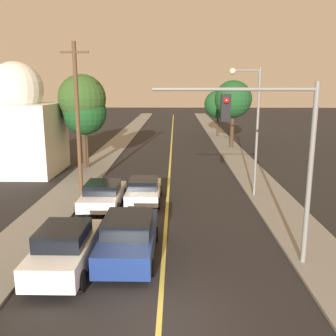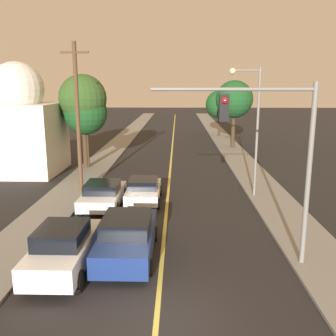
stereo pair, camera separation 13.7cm
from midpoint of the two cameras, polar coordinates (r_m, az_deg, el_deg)
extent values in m
plane|color=black|center=(11.19, -1.73, -22.45)|extent=(200.00, 200.00, 0.00)
cube|color=black|center=(45.61, 0.49, 4.48)|extent=(9.38, 80.00, 0.01)
cube|color=#D1C14C|center=(45.60, 0.49, 4.48)|extent=(0.16, 76.00, 0.00)
cube|color=gray|center=(46.05, -6.94, 4.53)|extent=(2.50, 80.00, 0.12)
cube|color=gray|center=(45.92, 7.95, 4.48)|extent=(2.50, 80.00, 0.12)
cube|color=navy|center=(14.50, -6.24, -10.75)|extent=(1.95, 4.84, 0.79)
cube|color=black|center=(14.06, -6.40, -8.48)|extent=(1.71, 2.18, 0.59)
cylinder|color=black|center=(16.15, -8.83, -9.84)|extent=(0.22, 0.61, 0.61)
cylinder|color=black|center=(15.94, -2.17, -9.99)|extent=(0.22, 0.61, 0.61)
cylinder|color=black|center=(13.48, -11.06, -14.66)|extent=(0.22, 0.61, 0.61)
cylinder|color=black|center=(13.23, -2.93, -14.98)|extent=(0.22, 0.61, 0.61)
cube|color=white|center=(20.97, -3.87, -3.60)|extent=(1.76, 3.95, 0.57)
cube|color=black|center=(20.68, -3.93, -2.32)|extent=(1.55, 1.78, 0.48)
cylinder|color=black|center=(22.30, -5.73, -3.41)|extent=(0.22, 0.61, 0.61)
cylinder|color=black|center=(22.17, -1.43, -3.44)|extent=(0.22, 0.61, 0.61)
cylinder|color=black|center=(19.98, -6.56, -5.33)|extent=(0.22, 0.61, 0.61)
cylinder|color=black|center=(19.83, -1.75, -5.40)|extent=(0.22, 0.61, 0.61)
cube|color=white|center=(13.84, -15.59, -12.11)|extent=(1.78, 4.30, 0.78)
cube|color=black|center=(13.42, -15.97, -9.78)|extent=(1.56, 1.93, 0.58)
cylinder|color=black|center=(15.39, -17.14, -11.19)|extent=(0.22, 0.72, 0.72)
cylinder|color=black|center=(14.96, -10.87, -11.55)|extent=(0.22, 0.72, 0.72)
cylinder|color=black|center=(13.15, -20.84, -15.74)|extent=(0.22, 0.72, 0.72)
cylinder|color=black|center=(12.65, -13.43, -16.42)|extent=(0.22, 0.72, 0.72)
cube|color=white|center=(20.21, -9.99, -4.23)|extent=(1.91, 4.22, 0.58)
cube|color=black|center=(19.90, -10.14, -2.89)|extent=(1.68, 1.90, 0.49)
cylinder|color=black|center=(21.71, -11.67, -3.92)|extent=(0.22, 0.71, 0.71)
cylinder|color=black|center=(21.38, -6.90, -4.00)|extent=(0.22, 0.71, 0.71)
cylinder|color=black|center=(19.28, -13.37, -6.12)|extent=(0.22, 0.71, 0.71)
cylinder|color=black|center=(18.91, -7.99, -6.26)|extent=(0.22, 0.71, 0.71)
cylinder|color=slate|center=(13.83, 20.53, -1.19)|extent=(0.18, 0.18, 6.40)
cylinder|color=slate|center=(12.80, 9.78, 11.74)|extent=(5.44, 0.12, 0.12)
cube|color=black|center=(12.79, 8.46, 9.05)|extent=(0.32, 0.28, 0.90)
sphere|color=red|center=(12.60, 8.60, 10.12)|extent=(0.20, 0.20, 0.20)
cylinder|color=slate|center=(21.77, 13.23, 5.14)|extent=(0.14, 0.14, 7.22)
cylinder|color=slate|center=(21.47, 11.68, 14.37)|extent=(1.51, 0.09, 0.09)
sphere|color=beige|center=(21.35, 9.62, 14.33)|extent=(0.36, 0.36, 0.36)
cylinder|color=#513823|center=(22.68, -13.77, 7.27)|extent=(0.24, 0.24, 8.70)
cube|color=#513823|center=(22.67, -14.29, 16.74)|extent=(1.60, 0.12, 0.12)
cylinder|color=#4C3823|center=(29.62, -12.48, 3.01)|extent=(0.32, 0.32, 3.08)
sphere|color=#19471E|center=(29.31, -12.73, 8.23)|extent=(3.32, 3.32, 3.32)
cylinder|color=#3D2B1C|center=(29.48, -12.78, 3.94)|extent=(0.38, 0.38, 4.07)
sphere|color=#2D4C1E|center=(29.19, -13.09, 10.32)|extent=(3.56, 3.56, 3.56)
cylinder|color=#3D2B1C|center=(38.97, 9.63, 5.74)|extent=(0.40, 0.40, 3.58)
sphere|color=#19471E|center=(38.73, 9.80, 10.30)|extent=(3.74, 3.74, 3.74)
cylinder|color=#3D2B1C|center=(47.76, 7.47, 6.53)|extent=(0.26, 0.26, 2.74)
sphere|color=#19471E|center=(47.57, 7.56, 9.61)|extent=(3.43, 3.43, 3.43)
cube|color=beige|center=(29.68, -21.70, 4.19)|extent=(5.59, 5.59, 5.11)
sphere|color=beige|center=(29.42, -22.28, 11.13)|extent=(3.81, 3.81, 3.81)
camera|label=1|loc=(0.07, -90.18, -0.04)|focal=40.00mm
camera|label=2|loc=(0.07, 89.82, 0.04)|focal=40.00mm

